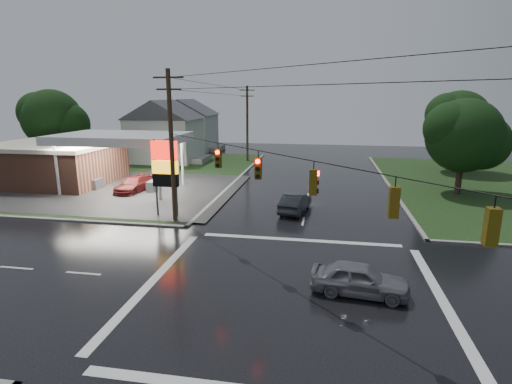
% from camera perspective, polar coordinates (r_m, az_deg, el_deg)
% --- Properties ---
extents(ground, '(120.00, 120.00, 0.00)m').
position_cam_1_polar(ground, '(19.98, 4.92, -13.79)').
color(ground, black).
rests_on(ground, ground).
extents(grass_nw, '(36.00, 36.00, 0.08)m').
position_cam_1_polar(grass_nw, '(52.36, -21.92, 2.58)').
color(grass_nw, '#1D3216').
rests_on(grass_nw, ground).
extents(gas_station, '(26.20, 18.00, 5.60)m').
position_cam_1_polar(gas_station, '(46.62, -25.86, 4.08)').
color(gas_station, '#2D2D2D').
rests_on(gas_station, ground).
extents(pylon_sign, '(2.00, 0.35, 6.00)m').
position_cam_1_polar(pylon_sign, '(31.02, -12.87, 3.69)').
color(pylon_sign, '#59595E').
rests_on(pylon_sign, ground).
extents(utility_pole_nw, '(2.20, 0.32, 11.00)m').
position_cam_1_polar(utility_pole_nw, '(29.49, -11.98, 6.59)').
color(utility_pole_nw, '#382619').
rests_on(utility_pole_nw, ground).
extents(utility_pole_n, '(2.20, 0.32, 10.50)m').
position_cam_1_polar(utility_pole_n, '(56.87, -1.26, 9.88)').
color(utility_pole_n, '#382619').
rests_on(utility_pole_n, ground).
extents(traffic_signals, '(26.87, 26.87, 1.47)m').
position_cam_1_polar(traffic_signals, '(17.93, 5.39, 4.90)').
color(traffic_signals, black).
rests_on(traffic_signals, ground).
extents(house_near, '(11.05, 8.48, 8.60)m').
position_cam_1_polar(house_near, '(58.34, -12.87, 8.60)').
color(house_near, silver).
rests_on(house_near, ground).
extents(house_far, '(11.05, 8.48, 8.60)m').
position_cam_1_polar(house_far, '(69.87, -9.85, 9.51)').
color(house_far, silver).
rests_on(house_far, ground).
extents(tree_nw_behind, '(8.93, 7.60, 10.00)m').
position_cam_1_polar(tree_nw_behind, '(59.35, -26.98, 9.28)').
color(tree_nw_behind, black).
rests_on(tree_nw_behind, ground).
extents(tree_ne_near, '(7.99, 6.80, 8.98)m').
position_cam_1_polar(tree_ne_near, '(41.85, 27.76, 7.11)').
color(tree_ne_near, black).
rests_on(tree_ne_near, ground).
extents(tree_ne_far, '(8.46, 7.20, 9.80)m').
position_cam_1_polar(tree_ne_far, '(54.13, 27.10, 8.98)').
color(tree_ne_far, black).
rests_on(tree_ne_far, ground).
extents(car_north, '(2.49, 4.91, 1.54)m').
position_cam_1_polar(car_north, '(32.36, 5.62, -1.50)').
color(car_north, black).
rests_on(car_north, ground).
extents(car_crossing, '(4.73, 2.35, 1.55)m').
position_cam_1_polar(car_crossing, '(19.83, 14.60, -11.93)').
color(car_crossing, slate).
rests_on(car_crossing, ground).
extents(car_pump, '(2.57, 5.30, 1.49)m').
position_cam_1_polar(car_pump, '(40.73, -17.00, 1.07)').
color(car_pump, '#5B1514').
rests_on(car_pump, ground).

